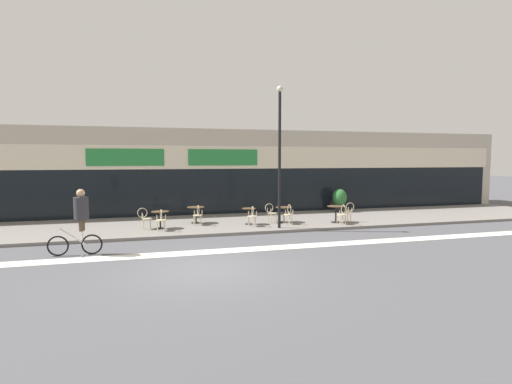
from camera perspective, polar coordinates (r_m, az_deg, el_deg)
name	(u,v)px	position (r m, az deg, el deg)	size (l,w,h in m)	color
ground_plane	(206,269)	(11.32, -7.20, -10.84)	(120.00, 120.00, 0.00)	#4C4C51
sidewalk_slab	(182,225)	(18.36, -10.53, -4.67)	(40.00, 5.50, 0.12)	slate
storefront_facade	(174,172)	(22.82, -11.67, 2.80)	(40.00, 4.06, 4.61)	#B2A899
bike_lane_stripe	(197,253)	(13.24, -8.48, -8.55)	(36.00, 0.70, 0.01)	silver
bistro_table_0	(160,216)	(17.21, -13.52, -3.38)	(0.73, 0.73, 0.73)	black
bistro_table_1	(196,211)	(18.35, -8.59, -2.75)	(0.79, 0.79, 0.75)	black
bistro_table_2	(249,213)	(17.83, -1.03, -3.02)	(0.62, 0.62, 0.73)	black
bistro_table_3	(284,211)	(18.44, 3.99, -2.77)	(0.74, 0.74, 0.71)	black
bistro_table_4	(336,211)	(18.69, 11.34, -2.62)	(0.79, 0.79, 0.76)	black
cafe_chair_0_near	(161,218)	(16.60, -13.42, -3.70)	(0.43, 0.59, 0.90)	beige
cafe_chair_0_side	(145,217)	(17.20, -15.61, -3.45)	(0.59, 0.43, 0.90)	beige
cafe_chair_1_near	(198,214)	(17.74, -8.32, -3.08)	(0.43, 0.59, 0.90)	beige
cafe_chair_2_near	(252,215)	(17.23, -0.54, -3.26)	(0.44, 0.59, 0.90)	beige
cafe_chair_3_near	(289,213)	(17.85, 4.67, -3.00)	(0.40, 0.58, 0.90)	beige
cafe_chair_3_side	(271,212)	(18.23, 2.15, -2.83)	(0.60, 0.45, 0.90)	beige
cafe_chair_4_near	(342,213)	(18.15, 12.23, -2.96)	(0.41, 0.58, 0.90)	beige
cafe_chair_4_side	(348,211)	(18.99, 13.03, -2.64)	(0.58, 0.41, 0.90)	beige
planter_pot	(340,199)	(22.62, 11.86, -0.99)	(0.79, 0.79, 1.26)	#232326
lamp_post	(280,148)	(16.76, 3.39, 6.31)	(0.26, 0.26, 5.93)	black
cyclist_0	(80,216)	(13.74, -23.85, -3.16)	(1.64, 0.49, 2.09)	black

